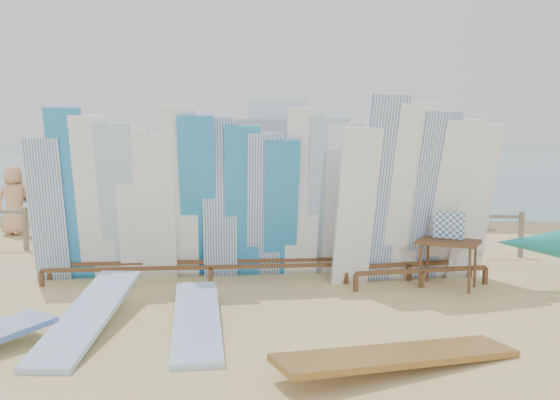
# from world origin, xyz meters

# --- Properties ---
(ground) EXTENTS (160.00, 160.00, 0.00)m
(ground) POSITION_xyz_m (0.00, 0.00, 0.00)
(ground) COLOR #D3BA79
(ground) RESTS_ON ground
(ocean) EXTENTS (320.00, 240.00, 0.02)m
(ocean) POSITION_xyz_m (0.00, 128.00, 0.00)
(ocean) COLOR teal
(ocean) RESTS_ON ground
(wet_sand_strip) EXTENTS (40.00, 2.60, 0.01)m
(wet_sand_strip) POSITION_xyz_m (0.00, 7.20, 0.00)
(wet_sand_strip) COLOR olive
(wet_sand_strip) RESTS_ON ground
(distant_ship) EXTENTS (45.00, 8.00, 14.00)m
(distant_ship) POSITION_xyz_m (-12.00, 180.00, 5.31)
(distant_ship) COLOR #999EA3
(distant_ship) RESTS_ON ocean
(fence) EXTENTS (12.08, 0.08, 0.90)m
(fence) POSITION_xyz_m (0.00, 3.00, 0.63)
(fence) COLOR #756858
(fence) RESTS_ON ground
(main_surfboard_rack) EXTENTS (5.69, 1.57, 2.83)m
(main_surfboard_rack) POSITION_xyz_m (0.30, 0.77, 1.27)
(main_surfboard_rack) COLOR brown
(main_surfboard_rack) RESTS_ON ground
(side_surfboard_rack) EXTENTS (2.67, 1.34, 2.98)m
(side_surfboard_rack) POSITION_xyz_m (3.61, 0.70, 1.33)
(side_surfboard_rack) COLOR brown
(side_surfboard_rack) RESTS_ON ground
(vendor_table) EXTENTS (1.08, 0.95, 1.20)m
(vendor_table) POSITION_xyz_m (4.09, 0.52, 0.40)
(vendor_table) COLOR brown
(vendor_table) RESTS_ON ground
(flat_board_b) EXTENTS (0.67, 2.70, 0.44)m
(flat_board_b) POSITION_xyz_m (-0.67, -1.93, 0.00)
(flat_board_b) COLOR #89B3DB
(flat_board_b) RESTS_ON ground
(flat_board_c) EXTENTS (2.64, 1.78, 0.27)m
(flat_board_c) POSITION_xyz_m (2.92, -2.84, 0.00)
(flat_board_c) COLOR olive
(flat_board_c) RESTS_ON ground
(flat_board_a) EXTENTS (1.11, 2.76, 0.24)m
(flat_board_a) POSITION_xyz_m (0.60, -1.72, 0.00)
(flat_board_a) COLOR #89B3DB
(flat_board_a) RESTS_ON ground
(beach_chair_left) EXTENTS (0.78, 0.79, 0.97)m
(beach_chair_left) POSITION_xyz_m (1.29, 4.01, 0.28)
(beach_chair_left) COLOR red
(beach_chair_left) RESTS_ON ground
(beach_chair_right) EXTENTS (0.56, 0.58, 0.82)m
(beach_chair_right) POSITION_xyz_m (0.32, 4.06, 0.24)
(beach_chair_right) COLOR red
(beach_chair_right) RESTS_ON ground
(stroller) EXTENTS (0.73, 0.89, 1.06)m
(stroller) POSITION_xyz_m (2.06, 3.74, 0.43)
(stroller) COLOR red
(stroller) RESTS_ON ground
(beachgoer_1) EXTENTS (0.72, 0.54, 1.76)m
(beachgoer_1) POSITION_xyz_m (-3.34, 4.92, 0.88)
(beachgoer_1) COLOR #8C6042
(beachgoer_1) RESTS_ON ground
(beachgoer_11) EXTENTS (1.71, 1.24, 1.78)m
(beachgoer_11) POSITION_xyz_m (-4.96, 6.94, 0.89)
(beachgoer_11) COLOR beige
(beachgoer_11) RESTS_ON ground
(beachgoer_7) EXTENTS (0.48, 0.63, 1.54)m
(beachgoer_7) POSITION_xyz_m (2.41, 5.90, 0.77)
(beachgoer_7) COLOR #8C6042
(beachgoer_7) RESTS_ON ground
(beachgoer_0) EXTENTS (0.87, 0.50, 1.68)m
(beachgoer_0) POSITION_xyz_m (-5.23, 4.87, 0.84)
(beachgoer_0) COLOR tan
(beachgoer_0) RESTS_ON ground
(beachgoer_extra_1) EXTENTS (0.97, 0.82, 1.54)m
(beachgoer_extra_1) POSITION_xyz_m (-5.59, 5.66, 0.77)
(beachgoer_extra_1) COLOR #8C6042
(beachgoer_extra_1) RESTS_ON ground
(beachgoer_9) EXTENTS (0.70, 1.16, 1.67)m
(beachgoer_9) POSITION_xyz_m (5.79, 6.97, 0.84)
(beachgoer_9) COLOR tan
(beachgoer_9) RESTS_ON ground
(beachgoer_4) EXTENTS (0.81, 1.20, 1.88)m
(beachgoer_4) POSITION_xyz_m (1.25, 4.31, 0.94)
(beachgoer_4) COLOR #8C6042
(beachgoer_4) RESTS_ON ground
(beachgoer_2) EXTENTS (0.84, 0.46, 1.67)m
(beachgoer_2) POSITION_xyz_m (-4.12, 4.21, 0.83)
(beachgoer_2) COLOR beige
(beachgoer_2) RESTS_ON ground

